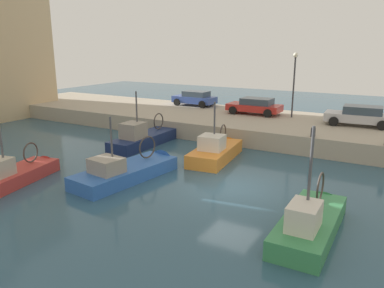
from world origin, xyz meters
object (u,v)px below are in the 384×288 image
object	(u,v)px
fishing_boat_green	(311,227)
fishing_boat_red	(17,180)
parked_car_silver	(360,116)
mooring_bollard_north	(313,132)
parked_car_red	(255,106)
fishing_boat_navy	(147,142)
quay_streetlamp	(294,74)
fishing_boat_orange	(217,156)
parked_car_blue	(195,98)
fishing_boat_blue	(131,175)

from	to	relation	value
fishing_boat_green	fishing_boat_red	size ratio (longest dim) A/B	0.96
parked_car_silver	mooring_bollard_north	world-z (taller)	parked_car_silver
parked_car_red	mooring_bollard_north	distance (m)	8.09
parked_car_red	fishing_boat_navy	bearing A→B (deg)	151.56
mooring_bollard_north	quay_streetlamp	bearing A→B (deg)	27.05
fishing_boat_orange	parked_car_blue	bearing A→B (deg)	35.69
quay_streetlamp	fishing_boat_navy	bearing A→B (deg)	138.41
fishing_boat_green	mooring_bollard_north	distance (m)	10.15
fishing_boat_navy	parked_car_silver	bearing A→B (deg)	-58.13
fishing_boat_red	quay_streetlamp	world-z (taller)	quay_streetlamp
quay_streetlamp	fishing_boat_blue	bearing A→B (deg)	163.44
fishing_boat_red	parked_car_silver	bearing A→B (deg)	-38.87
fishing_boat_red	fishing_boat_blue	bearing A→B (deg)	-52.87
quay_streetlamp	fishing_boat_green	bearing A→B (deg)	-161.56
fishing_boat_orange	fishing_boat_navy	world-z (taller)	fishing_boat_navy
fishing_boat_green	quay_streetlamp	world-z (taller)	quay_streetlamp
fishing_boat_navy	mooring_bollard_north	bearing A→B (deg)	-75.01
fishing_boat_blue	parked_car_red	distance (m)	14.27
fishing_boat_blue	fishing_boat_orange	xyz separation A→B (m)	(5.26, -2.30, 0.03)
fishing_boat_green	mooring_bollard_north	size ratio (longest dim) A/B	10.62
fishing_boat_blue	mooring_bollard_north	size ratio (longest dim) A/B	12.21
mooring_bollard_north	fishing_boat_green	bearing A→B (deg)	-166.98
parked_car_red	parked_car_blue	size ratio (longest dim) A/B	1.08
parked_car_red	mooring_bollard_north	bearing A→B (deg)	-133.70
parked_car_silver	mooring_bollard_north	bearing A→B (deg)	158.01
parked_car_blue	mooring_bollard_north	world-z (taller)	parked_car_blue
fishing_boat_blue	mooring_bollard_north	xyz separation A→B (m)	(8.52, -7.10, 1.38)
fishing_boat_green	fishing_boat_red	distance (m)	13.98
fishing_boat_green	fishing_boat_orange	bearing A→B (deg)	47.19
fishing_boat_green	fishing_boat_orange	xyz separation A→B (m)	(6.54, 7.06, 0.01)
fishing_boat_blue	parked_car_silver	world-z (taller)	fishing_boat_blue
parked_car_red	parked_car_silver	xyz separation A→B (m)	(-0.68, -7.82, 0.03)
parked_car_red	parked_car_blue	world-z (taller)	parked_car_blue
mooring_bollard_north	quay_streetlamp	size ratio (longest dim) A/B	0.11
parked_car_red	fishing_boat_red	bearing A→B (deg)	161.88
fishing_boat_green	fishing_boat_navy	size ratio (longest dim) A/B	0.86
fishing_boat_navy	parked_car_blue	world-z (taller)	fishing_boat_navy
fishing_boat_red	mooring_bollard_north	distance (m)	16.64
fishing_boat_navy	mooring_bollard_north	size ratio (longest dim) A/B	12.32
parked_car_silver	fishing_boat_red	bearing A→B (deg)	141.13
fishing_boat_green	parked_car_red	xyz separation A→B (m)	(15.38, 8.11, 1.75)
fishing_boat_green	quay_streetlamp	distance (m)	16.86
fishing_boat_orange	parked_car_red	bearing A→B (deg)	6.73
fishing_boat_orange	parked_car_red	size ratio (longest dim) A/B	1.36
fishing_boat_orange	quay_streetlamp	distance (m)	10.09
fishing_boat_red	parked_car_silver	size ratio (longest dim) A/B	1.36
fishing_boat_blue	fishing_boat_navy	world-z (taller)	fishing_boat_navy
fishing_boat_blue	parked_car_blue	bearing A→B (deg)	18.08
quay_streetlamp	parked_car_red	bearing A→B (deg)	91.37
fishing_boat_blue	parked_car_red	size ratio (longest dim) A/B	1.58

